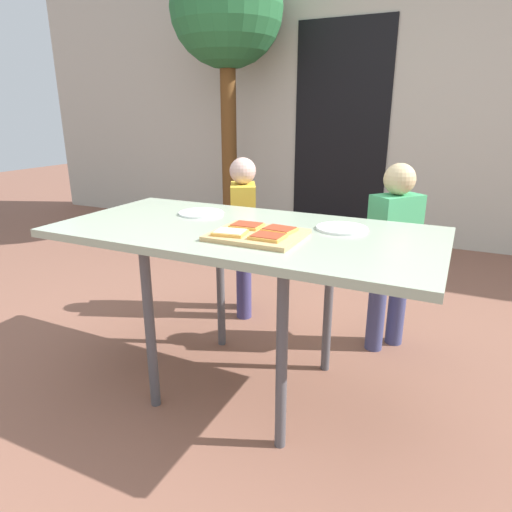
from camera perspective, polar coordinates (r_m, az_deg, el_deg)
ground_plane at (r=2.12m, az=-1.32°, el=-16.28°), size 16.00×16.00×0.00m
house_wall_back at (r=4.47m, az=15.95°, el=18.55°), size 8.00×0.20×2.57m
house_door at (r=4.44m, az=10.80°, el=15.23°), size 0.90×0.02×2.00m
dining_table at (r=1.83m, az=-1.47°, el=1.82°), size 1.56×0.77×0.75m
cutting_board at (r=1.68m, az=0.16°, el=2.73°), size 0.34×0.29×0.02m
pizza_slice_far_left at (r=1.76m, az=-1.19°, el=3.96°), size 0.12×0.10×0.01m
pizza_slice_far_right at (r=1.70m, az=3.02°, el=3.43°), size 0.13×0.11×0.01m
pizza_slice_near_right at (r=1.60m, az=1.51°, el=2.52°), size 0.12×0.10×0.01m
pizza_slice_near_left at (r=1.66m, az=-3.36°, el=3.05°), size 0.13×0.11×0.01m
plate_white_right at (r=1.83m, az=11.01°, el=3.53°), size 0.21×0.21×0.01m
plate_white_left at (r=2.08m, az=-7.08°, el=5.52°), size 0.21×0.21×0.01m
child_left at (r=2.63m, az=-1.65°, el=3.42°), size 0.23×0.28×0.95m
child_right at (r=2.32m, az=17.20°, el=0.94°), size 0.26×0.28×0.97m
backyard_tree at (r=4.40m, az=-3.80°, el=28.74°), size 0.99×0.99×2.55m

